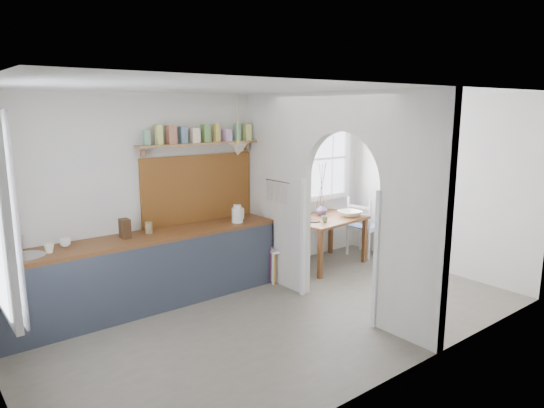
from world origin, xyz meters
TOP-DOWN VIEW (x-y plane):
  - floor at (0.00, 0.00)m, footprint 5.80×3.20m
  - ceiling at (0.00, 0.00)m, footprint 5.80×3.20m
  - walls at (0.00, 0.00)m, footprint 5.81×3.21m
  - partition at (0.70, 0.06)m, footprint 0.12×3.20m
  - nook_window at (1.80, 1.56)m, footprint 1.76×0.10m
  - counter at (-1.13, 1.33)m, footprint 3.50×0.60m
  - sink at (-2.43, 1.30)m, footprint 0.40×0.40m
  - backsplash at (-0.20, 1.58)m, footprint 1.65×0.03m
  - shelf at (-0.21, 1.49)m, footprint 1.75×0.20m
  - pendant_lamp at (0.15, 1.15)m, footprint 0.26×0.26m
  - utensil_rail at (0.61, 0.90)m, footprint 0.02×0.50m
  - dining_table at (1.74, 1.10)m, footprint 1.28×0.92m
  - chair_left at (0.81, 1.05)m, footprint 0.55×0.55m
  - chair_right at (2.63, 1.09)m, footprint 0.51×0.51m
  - kettle at (0.15, 1.18)m, footprint 0.24×0.21m
  - mug_a at (-2.20, 1.27)m, footprint 0.10×0.10m
  - mug_b at (-2.00, 1.41)m, footprint 0.16×0.16m
  - knife_block at (-1.34, 1.35)m, footprint 0.11×0.15m
  - jar at (-1.03, 1.38)m, footprint 0.11×0.11m
  - towel_magenta at (0.58, 1.00)m, footprint 0.02×0.03m
  - towel_orange at (0.58, 0.93)m, footprint 0.02×0.03m
  - bowl at (2.12, 0.97)m, footprint 0.39×0.39m
  - table_cup at (1.52, 0.92)m, footprint 0.13×0.13m
  - plate at (1.43, 1.05)m, footprint 0.22×0.22m
  - vase at (1.80, 1.27)m, footprint 0.19×0.19m

SIDE VIEW (x-z plane):
  - floor at x=0.00m, z-range -0.01..0.01m
  - towel_orange at x=0.58m, z-range -0.01..0.51m
  - towel_magenta at x=0.58m, z-range 0.02..0.53m
  - dining_table at x=1.74m, z-range 0.00..0.75m
  - counter at x=-1.13m, z-range 0.01..0.91m
  - chair_left at x=0.81m, z-range 0.00..0.95m
  - chair_right at x=2.63m, z-range 0.00..0.98m
  - plate at x=1.43m, z-range 0.75..0.77m
  - bowl at x=2.12m, z-range 0.75..0.83m
  - table_cup at x=1.52m, z-range 0.75..0.84m
  - vase at x=1.80m, z-range 0.75..0.94m
  - sink at x=-2.43m, z-range 0.88..0.90m
  - mug_b at x=-2.00m, z-range 0.90..0.99m
  - mug_a at x=-2.20m, z-range 0.90..1.00m
  - jar at x=-1.03m, z-range 0.90..1.04m
  - knife_block at x=-1.34m, z-range 0.90..1.13m
  - kettle at x=0.15m, z-range 0.90..1.14m
  - walls at x=0.00m, z-range 0.00..2.60m
  - backsplash at x=-0.20m, z-range 0.90..1.80m
  - utensil_rail at x=0.61m, z-range 1.44..1.46m
  - partition at x=0.70m, z-range 0.15..2.75m
  - nook_window at x=1.80m, z-range 0.95..2.25m
  - pendant_lamp at x=0.15m, z-range 1.80..1.96m
  - shelf at x=-0.21m, z-range 1.91..2.12m
  - ceiling at x=0.00m, z-range 2.60..2.60m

